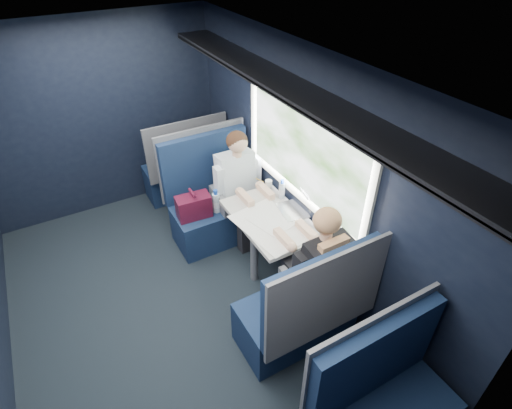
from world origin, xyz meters
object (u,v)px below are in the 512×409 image
seat_bay_near (214,204)px  bottle_small (282,190)px  seat_bay_far (302,312)px  woman (318,262)px  man (240,183)px  laptop (297,204)px  seat_row_back (381,409)px  cup (269,184)px  seat_row_front (185,168)px  table (268,224)px

seat_bay_near → bottle_small: 0.91m
seat_bay_far → woman: bearing=33.8°
seat_bay_near → seat_bay_far: size_ratio=1.00×
man → laptop: man is taller
seat_bay_near → woman: size_ratio=0.95×
seat_bay_near → seat_row_back: size_ratio=1.09×
bottle_small → cup: 0.22m
seat_bay_far → bottle_small: bearing=66.5°
man → cup: size_ratio=13.98×
seat_row_front → seat_row_back: same height
man → cup: (0.20, -0.26, 0.07)m
seat_bay_near → man: size_ratio=0.95×
table → bottle_small: size_ratio=4.70×
table → man: size_ratio=0.76×
seat_bay_near → cup: size_ratio=13.32×
seat_row_back → bottle_small: size_ratio=5.45×
cup → woman: bearing=-100.0°
bottle_small → seat_bay_near: bearing=127.7°
seat_row_back → table: bearing=84.2°
table → seat_bay_far: 0.93m
seat_row_back → woman: woman is taller
man → bottle_small: (0.23, -0.47, 0.12)m
table → woman: (0.07, -0.71, 0.06)m
seat_row_back → bottle_small: 2.12m
man → seat_row_front: bearing=102.8°
table → bottle_small: 0.41m
laptop → bottle_small: size_ratio=1.68×
table → seat_bay_near: size_ratio=0.79×
seat_bay_far → seat_row_back: size_ratio=1.09×
man → seat_bay_far: bearing=-99.0°
table → cup: size_ratio=10.57×
seat_row_front → cup: size_ratio=12.26×
seat_bay_near → seat_bay_far: bearing=-89.5°
table → laptop: (0.32, -0.02, 0.14)m
seat_row_front → bottle_small: bearing=-73.0°
seat_row_front → seat_row_back: size_ratio=1.00×
table → man: 0.70m
table → bottle_small: (0.30, 0.23, 0.17)m
table → woman: bearing=-84.5°
seat_bay_near → seat_row_front: 0.93m
table → man: (0.07, 0.70, 0.06)m
bottle_small → man: bearing=116.0°
woman → laptop: 0.74m
seat_row_front → man: man is taller
seat_bay_near → seat_row_front: bearing=89.1°
seat_row_back → laptop: seat_row_back is taller
seat_row_back → man: 2.53m
table → seat_row_front: size_ratio=0.86×
seat_bay_near → cup: (0.47, -0.43, 0.36)m
seat_row_back → laptop: (0.50, 1.78, 0.40)m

